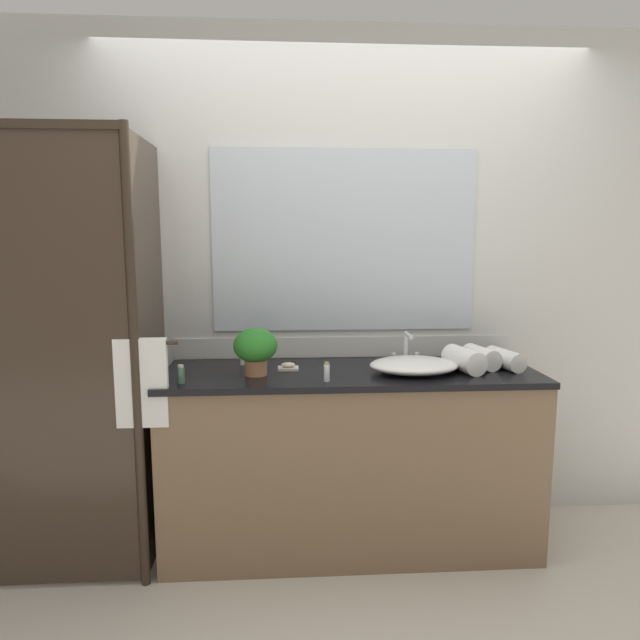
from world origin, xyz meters
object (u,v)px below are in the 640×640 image
amenity_bottle_shampoo (181,374)px  rolled_towel_near_edge (505,359)px  sink_basin (414,365)px  amenity_bottle_body_wash (327,372)px  potted_plant (255,348)px  rolled_towel_middle (481,357)px  amenity_bottle_lotion (243,356)px  soap_dish (288,367)px  rolled_towel_far_edge (464,360)px  faucet (406,353)px

amenity_bottle_shampoo → rolled_towel_near_edge: (1.54, 0.18, 0.01)m
sink_basin → amenity_bottle_body_wash: 0.45m
potted_plant → rolled_towel_middle: size_ratio=1.06×
amenity_bottle_shampoo → amenity_bottle_lotion: amenity_bottle_lotion is taller
potted_plant → soap_dish: bearing=32.9°
amenity_bottle_shampoo → soap_dish: bearing=25.4°
sink_basin → rolled_towel_far_edge: size_ratio=1.81×
potted_plant → amenity_bottle_shampoo: (-0.32, -0.13, -0.09)m
soap_dish → rolled_towel_near_edge: (1.06, -0.05, 0.03)m
rolled_towel_middle → rolled_towel_far_edge: size_ratio=0.90×
amenity_bottle_body_wash → rolled_towel_near_edge: bearing=12.0°
sink_basin → rolled_towel_far_edge: rolled_towel_far_edge is taller
faucet → potted_plant: potted_plant is taller
potted_plant → rolled_towel_middle: (1.10, 0.08, -0.08)m
amenity_bottle_shampoo → potted_plant: bearing=21.5°
amenity_bottle_body_wash → rolled_towel_far_edge: bearing=12.1°
potted_plant → rolled_towel_near_edge: potted_plant is taller
faucet → amenity_bottle_lotion: 0.83m
amenity_bottle_shampoo → rolled_towel_near_edge: bearing=6.7°
faucet → amenity_bottle_body_wash: bearing=-144.1°
amenity_bottle_body_wash → amenity_bottle_shampoo: (-0.65, 0.01, -0.00)m
sink_basin → rolled_towel_near_edge: rolled_towel_near_edge is taller
soap_dish → rolled_towel_middle: 0.95m
amenity_bottle_body_wash → sink_basin: bearing=17.4°
faucet → rolled_towel_far_edge: size_ratio=0.73×
amenity_bottle_body_wash → rolled_towel_middle: 0.81m
faucet → soap_dish: size_ratio=1.70×
sink_basin → rolled_towel_far_edge: bearing=2.4°
sink_basin → faucet: 0.18m
amenity_bottle_shampoo → rolled_towel_near_edge: 1.55m
faucet → potted_plant: size_ratio=0.77×
sink_basin → amenity_bottle_lotion: (-0.83, 0.22, 0.01)m
faucet → amenity_bottle_shampoo: (-1.07, -0.30, -0.02)m
soap_dish → rolled_towel_middle: (0.95, -0.02, 0.04)m
amenity_bottle_body_wash → amenity_bottle_lotion: bearing=138.6°
amenity_bottle_shampoo → rolled_towel_far_edge: size_ratio=0.36×
sink_basin → amenity_bottle_body_wash: bearing=-162.6°
rolled_towel_near_edge → rolled_towel_middle: size_ratio=1.07×
amenity_bottle_body_wash → amenity_bottle_lotion: size_ratio=0.93×
potted_plant → rolled_towel_far_edge: size_ratio=0.96×
potted_plant → amenity_bottle_body_wash: size_ratio=2.52×
faucet → amenity_bottle_shampoo: faucet is taller
faucet → rolled_towel_middle: 0.37m
sink_basin → soap_dish: size_ratio=4.21×
potted_plant → soap_dish: potted_plant is taller
sink_basin → amenity_bottle_body_wash: (-0.43, -0.13, 0.01)m
sink_basin → potted_plant: size_ratio=1.90×
soap_dish → amenity_bottle_body_wash: 0.29m
faucet → rolled_towel_far_edge: 0.30m
sink_basin → rolled_towel_near_edge: (0.47, 0.06, 0.01)m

